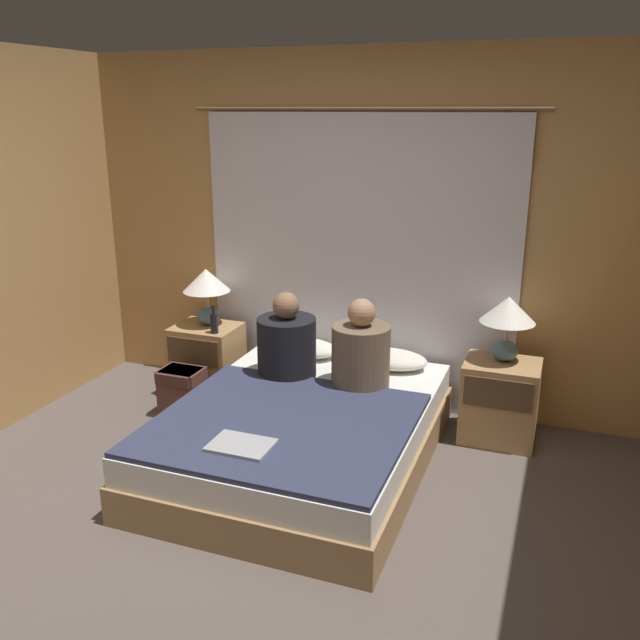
% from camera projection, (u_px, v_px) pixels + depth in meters
% --- Properties ---
extents(ground_plane, '(16.00, 16.00, 0.00)m').
position_uv_depth(ground_plane, '(228.00, 557.00, 3.31)').
color(ground_plane, '#564C47').
extents(wall_back, '(4.31, 0.06, 2.50)m').
position_uv_depth(wall_back, '(360.00, 233.00, 4.81)').
color(wall_back, tan).
rests_on(wall_back, ground_plane).
extents(curtain_panel, '(2.47, 0.03, 2.11)m').
position_uv_depth(curtain_panel, '(357.00, 262.00, 4.81)').
color(curtain_panel, silver).
rests_on(curtain_panel, ground_plane).
extents(bed, '(1.47, 1.98, 0.39)m').
position_uv_depth(bed, '(303.00, 434.00, 4.14)').
color(bed, '#99754C').
rests_on(bed, ground_plane).
extents(nightstand_left, '(0.48, 0.40, 0.54)m').
position_uv_depth(nightstand_left, '(207.00, 360.00, 5.15)').
color(nightstand_left, '#A87F51').
rests_on(nightstand_left, ground_plane).
extents(nightstand_right, '(0.48, 0.40, 0.54)m').
position_uv_depth(nightstand_right, '(500.00, 401.00, 4.42)').
color(nightstand_right, '#A87F51').
rests_on(nightstand_right, ground_plane).
extents(lamp_left, '(0.35, 0.35, 0.43)m').
position_uv_depth(lamp_left, '(207.00, 286.00, 5.02)').
color(lamp_left, slate).
rests_on(lamp_left, nightstand_left).
extents(lamp_right, '(0.35, 0.35, 0.43)m').
position_uv_depth(lamp_right, '(508.00, 316.00, 4.29)').
color(lamp_right, slate).
rests_on(lamp_right, nightstand_right).
extents(pillow_left, '(0.53, 0.32, 0.12)m').
position_uv_depth(pillow_left, '(302.00, 348.00, 4.87)').
color(pillow_left, silver).
rests_on(pillow_left, bed).
extents(pillow_right, '(0.53, 0.32, 0.12)m').
position_uv_depth(pillow_right, '(389.00, 359.00, 4.66)').
color(pillow_right, silver).
rests_on(pillow_right, bed).
extents(blanket_on_bed, '(1.41, 1.32, 0.03)m').
position_uv_depth(blanket_on_bed, '(283.00, 423.00, 3.81)').
color(blanket_on_bed, '#2D334C').
rests_on(blanket_on_bed, bed).
extents(person_left_in_bed, '(0.39, 0.39, 0.58)m').
position_uv_depth(person_left_in_bed, '(287.00, 344.00, 4.46)').
color(person_left_in_bed, black).
rests_on(person_left_in_bed, bed).
extents(person_right_in_bed, '(0.37, 0.37, 0.58)m').
position_uv_depth(person_right_in_bed, '(361.00, 353.00, 4.29)').
color(person_right_in_bed, brown).
rests_on(person_right_in_bed, bed).
extents(beer_bottle_on_left_stand, '(0.06, 0.06, 0.21)m').
position_uv_depth(beer_bottle_on_left_stand, '(214.00, 322.00, 4.89)').
color(beer_bottle_on_left_stand, black).
rests_on(beer_bottle_on_left_stand, nightstand_left).
extents(laptop_on_bed, '(0.32, 0.24, 0.02)m').
position_uv_depth(laptop_on_bed, '(241.00, 445.00, 3.51)').
color(laptop_on_bed, '#9EA0A5').
rests_on(laptop_on_bed, blanket_on_bed).
extents(backpack_on_floor, '(0.29, 0.25, 0.34)m').
position_uv_depth(backpack_on_floor, '(182.00, 389.00, 4.81)').
color(backpack_on_floor, brown).
rests_on(backpack_on_floor, ground_plane).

